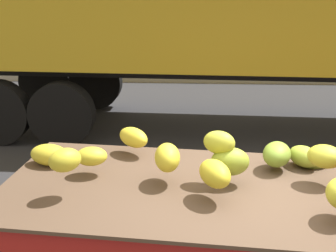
{
  "coord_description": "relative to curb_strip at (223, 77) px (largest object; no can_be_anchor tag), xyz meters",
  "views": [
    {
      "loc": [
        -0.73,
        -4.03,
        2.86
      ],
      "look_at": [
        -0.98,
        0.57,
        1.41
      ],
      "focal_mm": 54.31,
      "sensor_mm": 36.0,
      "label": 1
    }
  ],
  "objects": [
    {
      "name": "curb_strip",
      "position": [
        0.0,
        0.0,
        0.0
      ],
      "size": [
        80.0,
        0.8,
        0.16
      ],
      "primitive_type": "cube",
      "color": "gray",
      "rests_on": "ground"
    }
  ]
}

